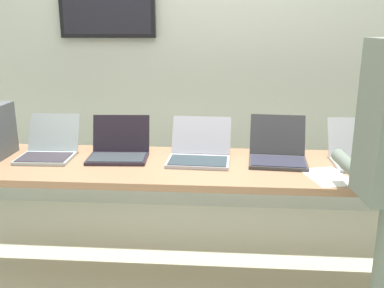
# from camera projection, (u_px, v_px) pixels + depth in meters

# --- Properties ---
(ground) EXTENTS (8.00, 8.00, 0.04)m
(ground) POSITION_uv_depth(u_px,v_px,m) (196.00, 279.00, 2.75)
(ground) COLOR beige
(back_wall) EXTENTS (8.00, 0.11, 2.55)m
(back_wall) POSITION_uv_depth(u_px,v_px,m) (204.00, 59.00, 3.48)
(back_wall) COLOR beige
(back_wall) RESTS_ON ground
(workbench) EXTENTS (3.32, 0.70, 0.76)m
(workbench) POSITION_uv_depth(u_px,v_px,m) (197.00, 171.00, 2.55)
(workbench) COLOR #9A7050
(workbench) RESTS_ON ground
(laptop_station_0) EXTENTS (0.33, 0.37, 0.24)m
(laptop_station_0) POSITION_uv_depth(u_px,v_px,m) (49.00, 148.00, 2.67)
(laptop_station_0) COLOR #A8B7BA
(laptop_station_0) RESTS_ON workbench
(laptop_station_1) EXTENTS (0.38, 0.33, 0.24)m
(laptop_station_1) POSITION_uv_depth(u_px,v_px,m) (119.00, 149.00, 2.65)
(laptop_station_1) COLOR #28212D
(laptop_station_1) RESTS_ON workbench
(laptop_station_2) EXTENTS (0.38, 0.39, 0.24)m
(laptop_station_2) POSITION_uv_depth(u_px,v_px,m) (199.00, 151.00, 2.61)
(laptop_station_2) COLOR #AEAEBC
(laptop_station_2) RESTS_ON workbench
(laptop_station_3) EXTENTS (0.36, 0.39, 0.25)m
(laptop_station_3) POSITION_uv_depth(u_px,v_px,m) (278.00, 151.00, 2.59)
(laptop_station_3) COLOR #36363A
(laptop_station_3) RESTS_ON workbench
(laptop_station_4) EXTENTS (0.32, 0.38, 0.24)m
(laptop_station_4) POSITION_uv_depth(u_px,v_px,m) (359.00, 154.00, 2.55)
(laptop_station_4) COLOR #AEB2B8
(laptop_station_4) RESTS_ON workbench
(coffee_mug) EXTENTS (0.09, 0.09, 0.09)m
(coffee_mug) POSITION_uv_depth(u_px,v_px,m) (377.00, 176.00, 2.22)
(coffee_mug) COLOR #2A2629
(coffee_mug) RESTS_ON workbench
(paper_sheet) EXTENTS (0.28, 0.34, 0.00)m
(paper_sheet) POSITION_uv_depth(u_px,v_px,m) (328.00, 177.00, 2.33)
(paper_sheet) COLOR white
(paper_sheet) RESTS_ON workbench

